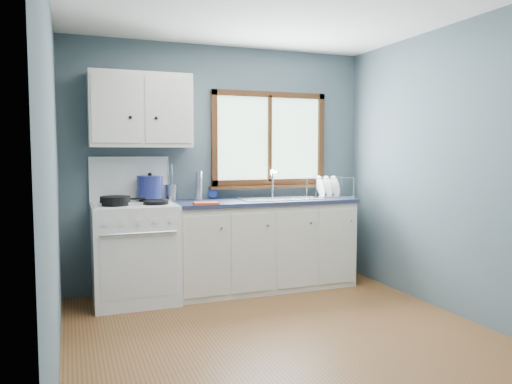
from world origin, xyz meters
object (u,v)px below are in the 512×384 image
object	(u,v)px
utensil_crock	(171,192)
gas_range	(135,250)
skillet	(116,199)
sink	(280,205)
base_cabinets	(263,249)
thermos	(199,186)
dish_rack	(329,191)
stockpot	(150,187)

from	to	relation	value
utensil_crock	gas_range	bearing A→B (deg)	-149.17
skillet	sink	bearing A→B (deg)	9.52
utensil_crock	base_cabinets	bearing A→B (deg)	-13.44
skillet	thermos	size ratio (longest dim) A/B	1.37
thermos	dish_rack	world-z (taller)	thermos
base_cabinets	skillet	world-z (taller)	skillet
stockpot	dish_rack	xyz separation A→B (m)	(1.91, -0.08, -0.09)
gas_range	base_cabinets	world-z (taller)	gas_range
sink	utensil_crock	size ratio (longest dim) A/B	2.05
gas_range	thermos	bearing A→B (deg)	16.13
base_cabinets	utensil_crock	world-z (taller)	utensil_crock
utensil_crock	dish_rack	distance (m)	1.70
skillet	thermos	distance (m)	0.91
gas_range	base_cabinets	xyz separation A→B (m)	(1.31, 0.02, -0.08)
gas_range	stockpot	xyz separation A→B (m)	(0.17, 0.14, 0.58)
sink	utensil_crock	xyz separation A→B (m)	(-1.09, 0.22, 0.15)
stockpot	thermos	xyz separation A→B (m)	(0.50, 0.05, -0.00)
base_cabinets	thermos	distance (m)	0.93
base_cabinets	dish_rack	xyz separation A→B (m)	(0.78, 0.04, 0.57)
base_cabinets	thermos	size ratio (longest dim) A/B	6.28
sink	stockpot	world-z (taller)	sink
dish_rack	stockpot	bearing A→B (deg)	-174.59
stockpot	dish_rack	size ratio (longest dim) A/B	0.61
stockpot	thermos	size ratio (longest dim) A/B	1.00
gas_range	utensil_crock	size ratio (longest dim) A/B	3.31
utensil_crock	thermos	xyz separation A→B (m)	(0.27, -0.04, 0.06)
base_cabinets	sink	size ratio (longest dim) A/B	2.20
gas_range	sink	xyz separation A→B (m)	(1.49, 0.02, 0.37)
stockpot	sink	bearing A→B (deg)	-5.32
sink	utensil_crock	bearing A→B (deg)	168.69
stockpot	utensil_crock	world-z (taller)	utensil_crock
base_cabinets	skillet	bearing A→B (deg)	-173.90
base_cabinets	gas_range	bearing A→B (deg)	-179.18
utensil_crock	thermos	size ratio (longest dim) A/B	1.39
gas_range	thermos	xyz separation A→B (m)	(0.67, 0.19, 0.57)
dish_rack	gas_range	bearing A→B (deg)	-170.54
base_cabinets	skillet	xyz separation A→B (m)	(-1.48, -0.16, 0.58)
base_cabinets	stockpot	xyz separation A→B (m)	(-1.13, 0.12, 0.66)
skillet	stockpot	distance (m)	0.45
thermos	dish_rack	distance (m)	1.42
base_cabinets	stockpot	distance (m)	1.32
stockpot	dish_rack	distance (m)	1.91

